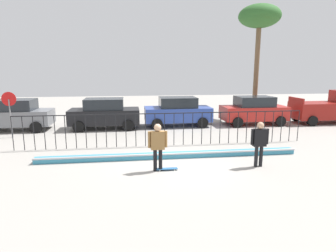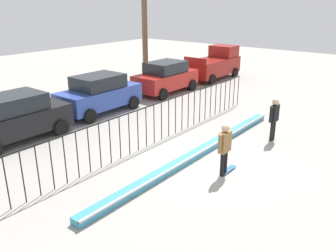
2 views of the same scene
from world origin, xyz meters
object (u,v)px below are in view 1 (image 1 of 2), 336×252
Objects in this scene: skateboarder at (158,143)px; parked_car_red at (254,110)px; pickup_truck at (329,108)px; stop_sign at (10,108)px; parked_car_blue at (178,111)px; palm_tree_tall at (259,19)px; skateboard at (167,169)px; parked_car_gray at (15,115)px; camera_operator at (260,140)px; parked_car_black at (105,113)px.

skateboarder is 0.41× the size of parked_car_red.
pickup_truck is 1.88× the size of stop_sign.
palm_tree_tall is at bearing 21.08° from parked_car_blue.
skateboarder reaches higher than skateboard.
stop_sign is at bearing -171.56° from parked_car_red.
parked_car_gray is 15.27m from parked_car_red.
skateboard is 0.17× the size of pickup_truck.
camera_operator is at bearing -113.10° from palm_tree_tall.
stop_sign is (0.53, -1.97, 0.64)m from parked_car_gray.
pickup_truck is at bearing 30.07° from skateboarder.
skateboarder is 1.01× the size of camera_operator.
stop_sign reaches higher than parked_car_black.
skateboarder is at bearing 158.54° from skateboard.
parked_car_black is at bearing -165.47° from palm_tree_tall.
pickup_truck is (12.76, 8.09, -0.02)m from skateboarder.
parked_car_red is at bearing -2.65° from parked_car_blue.
parked_car_black is 0.52× the size of palm_tree_tall.
skateboard is 0.19× the size of parked_car_gray.
camera_operator reaches higher than skateboard.
stop_sign is (-14.74, -1.93, 0.64)m from parked_car_red.
skateboarder is 0.41× the size of parked_car_gray.
camera_operator is 0.21× the size of palm_tree_tall.
parked_car_gray is at bearing 179.16° from pickup_truck.
parked_car_red is at bearing 7.46° from stop_sign.
parked_car_blue is 0.52× the size of palm_tree_tall.
parked_car_blue is at bearing -53.67° from camera_operator.
parked_car_black is (5.38, -0.15, 0.00)m from parked_car_gray.
parked_car_black is at bearing 89.05° from skateboard.
parked_car_gray and parked_car_black have the same top height.
parked_car_gray is 1.00× the size of parked_car_blue.
parked_car_blue is at bearing 178.05° from pickup_truck.
pickup_truck is at bearing -35.24° from palm_tree_tall.
palm_tree_tall is at bearing -88.49° from camera_operator.
parked_car_black reaches higher than skateboarder.
pickup_truck is at bearing 5.01° from stop_sign.
palm_tree_tall reaches higher than skateboard.
camera_operator is 0.41× the size of parked_car_black.
palm_tree_tall is (1.28, 2.78, 6.32)m from parked_car_red.
stop_sign reaches higher than parked_car_red.
parked_car_black is 5.22m from stop_sign.
parked_car_black is (-6.44, 8.17, -0.08)m from camera_operator.
stop_sign is at bearing -158.93° from parked_car_black.
parked_car_black is 1.72× the size of stop_sign.
parked_car_blue is 9.41m from palm_tree_tall.
skateboarder is 0.71× the size of stop_sign.
parked_car_red is 0.52× the size of palm_tree_tall.
parked_car_gray is (-7.94, 8.29, -0.09)m from skateboarder.
skateboarder is at bearing -130.62° from parked_car_red.
skateboarder is 15.11m from pickup_truck.
parked_car_blue reaches higher than skateboarder.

